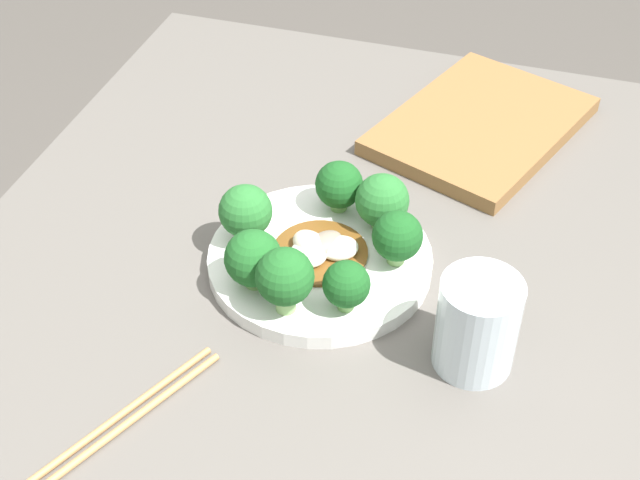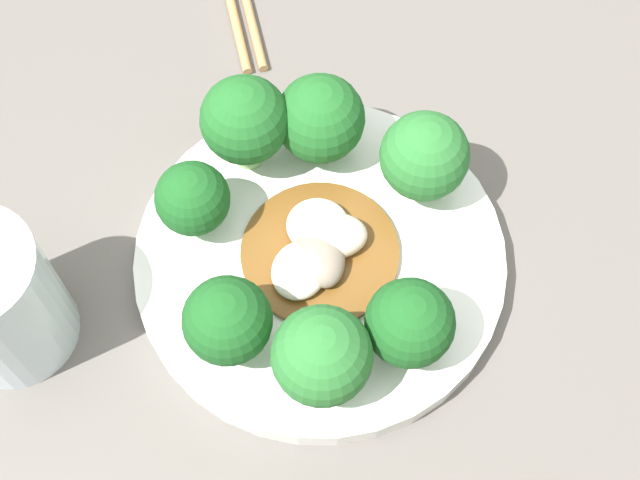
# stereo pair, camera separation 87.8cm
# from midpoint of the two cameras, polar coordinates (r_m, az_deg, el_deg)

# --- Properties ---
(ground_plane) EXTENTS (8.00, 8.00, 0.00)m
(ground_plane) POSITION_cam_midpoint_polar(r_m,az_deg,el_deg) (1.40, 14.04, -27.87)
(ground_plane) COLOR #4C4742
(table) EXTENTS (1.01, 0.74, 0.77)m
(table) POSITION_cam_midpoint_polar(r_m,az_deg,el_deg) (1.03, 19.30, -27.87)
(table) COLOR #5B5651
(table) RESTS_ON ground_plane
(plate) EXTENTS (0.24, 0.24, 0.02)m
(plate) POSITION_cam_midpoint_polar(r_m,az_deg,el_deg) (0.66, 30.64, -29.95)
(plate) COLOR white
(plate) RESTS_ON table
(broccoli_east) EXTENTS (0.05, 0.05, 0.06)m
(broccoli_east) POSITION_cam_midpoint_polar(r_m,az_deg,el_deg) (0.66, 38.81, -33.66)
(broccoli_east) COLOR #7AAD5B
(broccoli_east) RESTS_ON plate
(broccoli_southwest) EXTENTS (0.05, 0.05, 0.06)m
(broccoli_southwest) POSITION_cam_midpoint_polar(r_m,az_deg,el_deg) (0.59, 24.36, -29.59)
(broccoli_southwest) COLOR #70A356
(broccoli_southwest) RESTS_ON plate
(broccoli_north) EXTENTS (0.06, 0.06, 0.07)m
(broccoli_north) POSITION_cam_midpoint_polar(r_m,az_deg,el_deg) (0.65, 37.02, -23.92)
(broccoli_north) COLOR #7AAD5B
(broccoli_north) RESTS_ON plate
(broccoli_southeast) EXTENTS (0.06, 0.06, 0.07)m
(broccoli_southeast) POSITION_cam_midpoint_polar(r_m,az_deg,el_deg) (0.64, 35.12, -36.98)
(broccoli_southeast) COLOR #7AAD5B
(broccoli_southeast) RESTS_ON plate
(broccoli_south) EXTENTS (0.05, 0.05, 0.06)m
(broccoli_south) POSITION_cam_midpoint_polar(r_m,az_deg,el_deg) (0.61, 29.11, -36.70)
(broccoli_south) COLOR #89B76B
(broccoli_south) RESTS_ON plate
(broccoli_northwest) EXTENTS (0.06, 0.06, 0.07)m
(broccoli_northwest) POSITION_cam_midpoint_polar(r_m,az_deg,el_deg) (0.62, 30.76, -22.62)
(broccoli_northwest) COLOR #7AAD5B
(broccoli_northwest) RESTS_ON plate
(broccoli_west) EXTENTS (0.06, 0.06, 0.07)m
(broccoli_west) POSITION_cam_midpoint_polar(r_m,az_deg,el_deg) (0.59, 26.90, -24.08)
(broccoli_west) COLOR #89B76B
(broccoli_west) RESTS_ON plate
(stirfry_center) EXTENTS (0.10, 0.10, 0.02)m
(stirfry_center) POSITION_cam_midpoint_polar(r_m,az_deg,el_deg) (0.64, 31.33, -29.89)
(stirfry_center) COLOR brown
(stirfry_center) RESTS_ON plate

